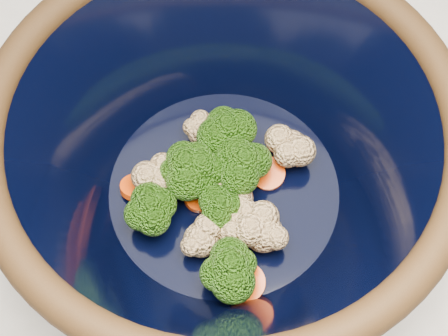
# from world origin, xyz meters

# --- Properties ---
(ground) EXTENTS (3.00, 3.00, 0.00)m
(ground) POSITION_xyz_m (0.00, 0.00, 0.00)
(ground) COLOR #9E7A54
(ground) RESTS_ON ground
(counter) EXTENTS (1.20, 1.20, 0.90)m
(counter) POSITION_xyz_m (0.00, 0.00, 0.45)
(counter) COLOR beige
(counter) RESTS_ON ground
(mixing_bowl) EXTENTS (0.38, 0.38, 0.16)m
(mixing_bowl) POSITION_xyz_m (-0.06, -0.11, 0.99)
(mixing_bowl) COLOR black
(mixing_bowl) RESTS_ON counter
(vegetable_pile) EXTENTS (0.17, 0.17, 0.06)m
(vegetable_pile) POSITION_xyz_m (-0.07, -0.12, 0.96)
(vegetable_pile) COLOR #608442
(vegetable_pile) RESTS_ON mixing_bowl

